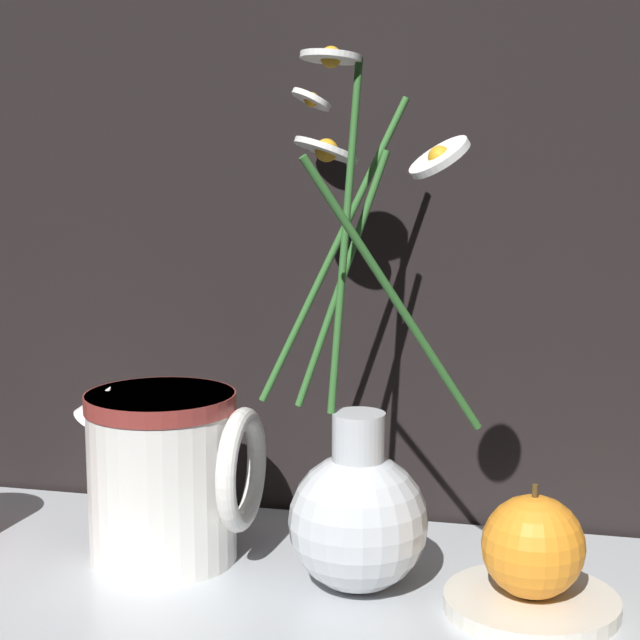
% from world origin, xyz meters
% --- Properties ---
extents(ground_plane, '(6.00, 6.00, 0.00)m').
position_xyz_m(ground_plane, '(0.00, 0.00, 0.00)').
color(ground_plane, black).
extents(shelf, '(0.72, 0.27, 0.01)m').
position_xyz_m(shelf, '(0.00, 0.00, 0.01)').
color(shelf, '#B2B7BC').
rests_on(shelf, ground_plane).
extents(vase_with_flowers, '(0.16, 0.23, 0.36)m').
position_xyz_m(vase_with_flowers, '(0.04, -0.01, 0.08)').
color(vase_with_flowers, silver).
rests_on(vase_with_flowers, shelf).
extents(ceramic_pitcher, '(0.13, 0.11, 0.13)m').
position_xyz_m(ceramic_pitcher, '(-0.10, 0.01, 0.08)').
color(ceramic_pitcher, white).
rests_on(ceramic_pitcher, shelf).
extents(saucer_plate, '(0.11, 0.11, 0.01)m').
position_xyz_m(saucer_plate, '(0.16, -0.01, 0.02)').
color(saucer_plate, silver).
rests_on(saucer_plate, shelf).
extents(orange_fruit, '(0.07, 0.07, 0.07)m').
position_xyz_m(orange_fruit, '(0.16, -0.01, 0.06)').
color(orange_fruit, orange).
rests_on(orange_fruit, saucer_plate).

